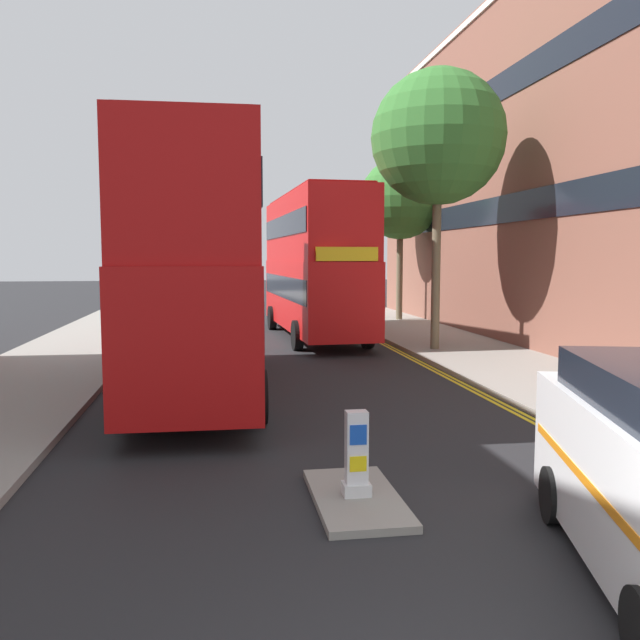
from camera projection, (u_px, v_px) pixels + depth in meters
The scene contains 12 objects.
sidewalk_right at pixel (484, 357), 20.52m from camera, with size 4.00×80.00×0.14m, color gray.
sidewalk_left at pixel (48, 368), 18.49m from camera, with size 4.00×80.00×0.14m, color gray.
kerb_line_outer at pixel (441, 372), 18.23m from camera, with size 0.10×56.00×0.01m, color yellow.
kerb_line_inner at pixel (436, 372), 18.21m from camera, with size 0.10×56.00×0.01m, color yellow.
traffic_island at pixel (356, 498), 8.53m from camera, with size 1.10×2.20×0.10m, color gray.
keep_left_bollard at pixel (356, 457), 8.47m from camera, with size 0.36×0.28×1.11m.
double_decker_bus_away at pixel (198, 264), 15.43m from camera, with size 2.93×10.85×5.64m.
double_decker_bus_oncoming at pixel (314, 261), 25.76m from camera, with size 3.14×10.90×5.64m.
pedestrian_far at pixel (381, 308), 28.39m from camera, with size 0.34×0.22×1.62m.
street_tree_near at pixel (400, 199), 31.81m from camera, with size 3.94×3.94×7.86m.
street_tree_mid at pixel (438, 138), 21.29m from camera, with size 4.38×4.38×9.13m.
townhouse_terrace_right at pixel (598, 176), 26.35m from camera, with size 10.08×28.00×12.92m.
Camera 1 is at (-1.76, -3.26, 3.18)m, focal length 36.78 mm.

